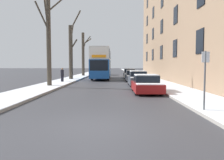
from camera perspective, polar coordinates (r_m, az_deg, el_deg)
name	(u,v)px	position (r m, az deg, el deg)	size (l,w,h in m)	color
ground_plane	(94,126)	(7.32, -4.67, -11.87)	(320.00, 320.00, 0.00)	#38383D
sidewalk_left	(92,72)	(60.36, -5.19, 1.97)	(2.92, 130.00, 0.16)	gray
sidewalk_right	(132,73)	(60.24, 5.30, 1.96)	(2.92, 130.00, 0.16)	gray
terrace_facade_right	(196,16)	(32.12, 21.11, 15.30)	(9.10, 37.63, 17.05)	#8C7056
bare_tree_left_0	(49,40)	(20.87, -16.16, 10.06)	(3.12, 2.32, 8.99)	#423A30
bare_tree_left_1	(71,51)	(30.35, -10.65, 7.57)	(2.01, 2.17, 8.96)	#423A30
bare_tree_left_2	(83,54)	(40.60, -7.50, 6.85)	(1.86, 2.55, 7.97)	#423A30
double_decker_bus	(101,62)	(32.18, -2.77, 4.68)	(2.54, 10.62, 4.40)	#194C99
parked_car_0	(146,84)	(15.93, 8.94, -1.13)	(1.89, 4.09, 1.34)	maroon
parked_car_1	(138,79)	(21.50, 6.79, 0.30)	(1.76, 4.08, 1.47)	#474C56
parked_car_2	(133,76)	(27.68, 5.43, 1.02)	(1.78, 4.37, 1.41)	#474C56
parked_car_3	(129,74)	(33.81, 4.57, 1.60)	(1.80, 4.10, 1.52)	silver
oncoming_van	(100,69)	(46.40, -3.21, 2.93)	(2.07, 4.82, 2.39)	#333842
pedestrian_left_sidewalk	(62,75)	(25.42, -12.87, 1.36)	(0.37, 0.37, 1.71)	black
street_sign_post	(205,78)	(9.67, 23.08, 0.52)	(0.32, 0.07, 2.57)	#4C4F54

